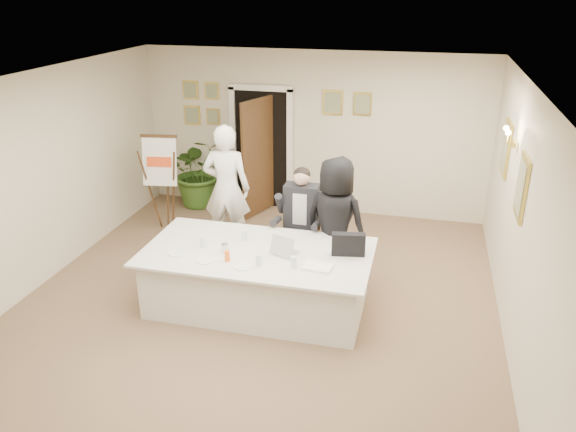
% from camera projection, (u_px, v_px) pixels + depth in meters
% --- Properties ---
extents(floor, '(7.00, 7.00, 0.00)m').
position_uv_depth(floor, '(254.00, 308.00, 7.11)').
color(floor, brown).
rests_on(floor, ground).
extents(ceiling, '(6.00, 7.00, 0.02)m').
position_uv_depth(ceiling, '(248.00, 85.00, 6.03)').
color(ceiling, white).
rests_on(ceiling, wall_back).
extents(wall_back, '(6.00, 0.10, 2.80)m').
position_uv_depth(wall_back, '(312.00, 133.00, 9.70)').
color(wall_back, beige).
rests_on(wall_back, floor).
extents(wall_front, '(6.00, 0.10, 2.80)m').
position_uv_depth(wall_front, '(80.00, 410.00, 3.44)').
color(wall_front, beige).
rests_on(wall_front, floor).
extents(wall_left, '(0.10, 7.00, 2.80)m').
position_uv_depth(wall_left, '(29.00, 185.00, 7.24)').
color(wall_left, beige).
rests_on(wall_left, floor).
extents(wall_right, '(0.10, 7.00, 2.80)m').
position_uv_depth(wall_right, '(524.00, 231.00, 5.90)').
color(wall_right, beige).
rests_on(wall_right, floor).
extents(doorway, '(1.14, 0.86, 2.20)m').
position_uv_depth(doorway, '(260.00, 152.00, 9.87)').
color(doorway, black).
rests_on(doorway, floor).
extents(pictures_back_wall, '(3.40, 0.06, 0.80)m').
position_uv_depth(pictures_back_wall, '(267.00, 105.00, 9.68)').
color(pictures_back_wall, gold).
rests_on(pictures_back_wall, wall_back).
extents(pictures_right_wall, '(0.06, 2.20, 0.80)m').
position_uv_depth(pictures_right_wall, '(512.00, 166.00, 6.85)').
color(pictures_right_wall, gold).
rests_on(pictures_right_wall, wall_right).
extents(wall_sconce, '(0.20, 0.30, 0.24)m').
position_uv_depth(wall_sconce, '(511.00, 137.00, 6.73)').
color(wall_sconce, gold).
rests_on(wall_sconce, wall_right).
extents(conference_table, '(2.80, 1.49, 0.78)m').
position_uv_depth(conference_table, '(258.00, 278.00, 7.02)').
color(conference_table, silver).
rests_on(conference_table, floor).
extents(seated_man, '(0.76, 0.79, 1.51)m').
position_uv_depth(seated_man, '(301.00, 219.00, 7.84)').
color(seated_man, black).
rests_on(seated_man, floor).
extents(flip_chart, '(0.57, 0.39, 1.58)m').
position_uv_depth(flip_chart, '(163.00, 187.00, 9.14)').
color(flip_chart, '#332010').
rests_on(flip_chart, floor).
extents(standing_man, '(0.75, 0.54, 1.94)m').
position_uv_depth(standing_man, '(227.00, 188.00, 8.37)').
color(standing_man, white).
rests_on(standing_man, floor).
extents(standing_woman, '(1.00, 0.79, 1.79)m').
position_uv_depth(standing_woman, '(335.00, 223.00, 7.38)').
color(standing_woman, black).
rests_on(standing_woman, floor).
extents(potted_palm, '(1.53, 1.46, 1.31)m').
position_uv_depth(potted_palm, '(200.00, 171.00, 10.17)').
color(potted_palm, '#31551C').
rests_on(potted_palm, floor).
extents(laptop, '(0.40, 0.42, 0.28)m').
position_uv_depth(laptop, '(284.00, 242.00, 6.78)').
color(laptop, '#B7BABC').
rests_on(laptop, conference_table).
extents(laptop_bag, '(0.41, 0.18, 0.28)m').
position_uv_depth(laptop_bag, '(348.00, 244.00, 6.72)').
color(laptop_bag, black).
rests_on(laptop_bag, conference_table).
extents(paper_stack, '(0.35, 0.26, 0.03)m').
position_uv_depth(paper_stack, '(318.00, 267.00, 6.45)').
color(paper_stack, white).
rests_on(paper_stack, conference_table).
extents(plate_left, '(0.24, 0.24, 0.01)m').
position_uv_depth(plate_left, '(177.00, 253.00, 6.81)').
color(plate_left, white).
rests_on(plate_left, conference_table).
extents(plate_mid, '(0.27, 0.27, 0.01)m').
position_uv_depth(plate_mid, '(205.00, 260.00, 6.63)').
color(plate_mid, white).
rests_on(plate_mid, conference_table).
extents(plate_near, '(0.27, 0.27, 0.01)m').
position_uv_depth(plate_near, '(244.00, 266.00, 6.49)').
color(plate_near, white).
rests_on(plate_near, conference_table).
extents(glass_a, '(0.08, 0.08, 0.14)m').
position_uv_depth(glass_a, '(203.00, 242.00, 6.94)').
color(glass_a, silver).
rests_on(glass_a, conference_table).
extents(glass_b, '(0.08, 0.08, 0.14)m').
position_uv_depth(glass_b, '(259.00, 260.00, 6.50)').
color(glass_b, silver).
rests_on(glass_b, conference_table).
extents(glass_c, '(0.07, 0.07, 0.14)m').
position_uv_depth(glass_c, '(294.00, 262.00, 6.45)').
color(glass_c, silver).
rests_on(glass_c, conference_table).
extents(glass_d, '(0.08, 0.08, 0.14)m').
position_uv_depth(glass_d, '(244.00, 236.00, 7.12)').
color(glass_d, silver).
rests_on(glass_d, conference_table).
extents(oj_glass, '(0.08, 0.08, 0.13)m').
position_uv_depth(oj_glass, '(227.00, 256.00, 6.60)').
color(oj_glass, orange).
rests_on(oj_glass, conference_table).
extents(steel_jug, '(0.09, 0.09, 0.11)m').
position_uv_depth(steel_jug, '(225.00, 248.00, 6.82)').
color(steel_jug, silver).
rests_on(steel_jug, conference_table).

